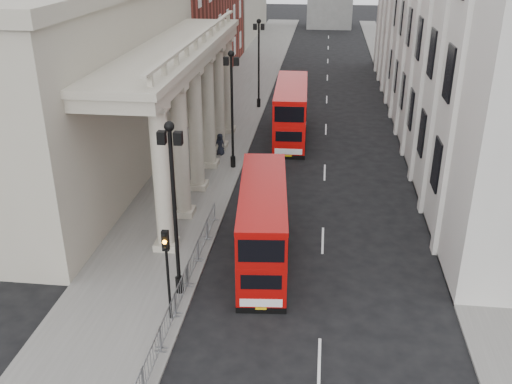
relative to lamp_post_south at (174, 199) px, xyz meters
name	(u,v)px	position (x,y,z in m)	size (l,w,h in m)	color
ground	(171,351)	(0.60, -4.00, -4.91)	(260.00, 260.00, 0.00)	black
sidewalk_west	(224,125)	(-2.40, 26.00, -4.85)	(6.00, 140.00, 0.12)	slate
sidewalk_east	(414,132)	(14.10, 26.00, -4.85)	(3.00, 140.00, 0.12)	slate
kerb	(257,126)	(0.55, 26.00, -4.84)	(0.20, 140.00, 0.14)	slate
portico_building	(81,89)	(-9.90, 14.00, 1.09)	(9.00, 28.00, 12.00)	#A9A28D
lamp_post_south	(174,199)	(0.00, 0.00, 0.00)	(1.05, 0.44, 8.32)	black
lamp_post_mid	(232,102)	(0.00, 16.00, 0.00)	(1.05, 0.44, 8.32)	black
lamp_post_north	(259,57)	(0.00, 32.00, 0.00)	(1.05, 0.44, 8.32)	black
traffic_light	(167,259)	(0.10, -2.02, -1.80)	(0.28, 0.33, 4.30)	black
crowd_barriers	(175,304)	(0.25, -1.77, -4.24)	(0.50, 18.75, 1.10)	gray
bus_near	(263,223)	(3.52, 3.61, -2.77)	(3.16, 9.65, 4.09)	#9F0807
bus_far	(291,110)	(3.66, 23.40, -2.57)	(2.85, 10.44, 4.47)	#BF0A08
pedestrian_a	(171,205)	(-2.35, 7.55, -3.97)	(0.60, 0.39, 1.65)	black
pedestrian_b	(164,177)	(-3.85, 11.43, -3.90)	(0.87, 0.67, 1.78)	black
pedestrian_c	(220,144)	(-1.37, 18.42, -3.97)	(0.81, 0.52, 1.65)	black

